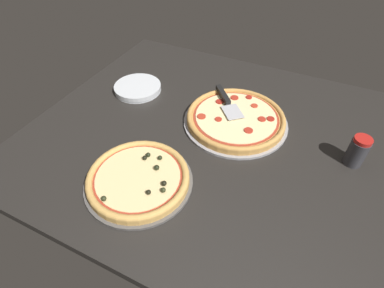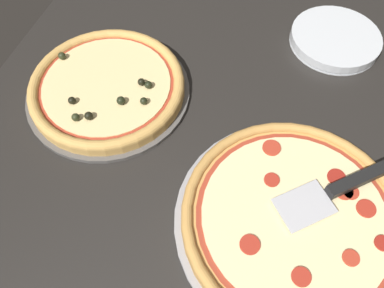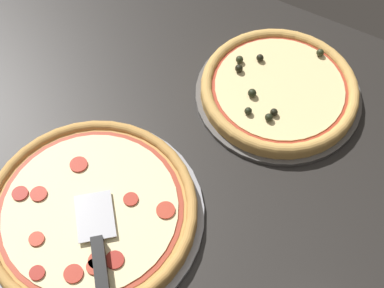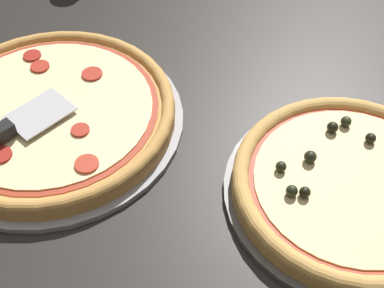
% 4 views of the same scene
% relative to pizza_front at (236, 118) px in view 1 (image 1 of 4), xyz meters
% --- Properties ---
extents(ground_plane, '(1.47, 1.24, 0.04)m').
position_rel_pizza_front_xyz_m(ground_plane, '(0.04, 0.10, -0.04)').
color(ground_plane, black).
extents(pizza_pan_front, '(0.43, 0.43, 0.01)m').
position_rel_pizza_front_xyz_m(pizza_pan_front, '(-0.00, 0.00, -0.02)').
color(pizza_pan_front, '#939399').
rests_on(pizza_pan_front, ground_plane).
extents(pizza_front, '(0.40, 0.40, 0.03)m').
position_rel_pizza_front_xyz_m(pizza_front, '(0.00, 0.00, 0.00)').
color(pizza_front, '#C68E47').
rests_on(pizza_front, pizza_pan_front).
extents(pizza_pan_back, '(0.37, 0.37, 0.01)m').
position_rel_pizza_front_xyz_m(pizza_pan_back, '(0.19, 0.44, -0.02)').
color(pizza_pan_back, '#565451').
rests_on(pizza_pan_back, ground_plane).
extents(pizza_back, '(0.34, 0.34, 0.04)m').
position_rel_pizza_front_xyz_m(pizza_back, '(0.19, 0.44, -0.00)').
color(pizza_back, tan).
rests_on(pizza_back, pizza_pan_back).
extents(serving_spatula, '(0.19, 0.20, 0.02)m').
position_rel_pizza_front_xyz_m(serving_spatula, '(0.08, -0.08, 0.02)').
color(serving_spatula, '#B7B7BC').
rests_on(serving_spatula, pizza_front).
extents(plate_stack, '(0.22, 0.22, 0.03)m').
position_rel_pizza_front_xyz_m(plate_stack, '(0.50, -0.03, -0.01)').
color(plate_stack, silver).
rests_on(plate_stack, ground_plane).
extents(parmesan_shaker, '(0.07, 0.07, 0.12)m').
position_rel_pizza_front_xyz_m(parmesan_shaker, '(-0.46, 0.03, 0.03)').
color(parmesan_shaker, '#333338').
rests_on(parmesan_shaker, ground_plane).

